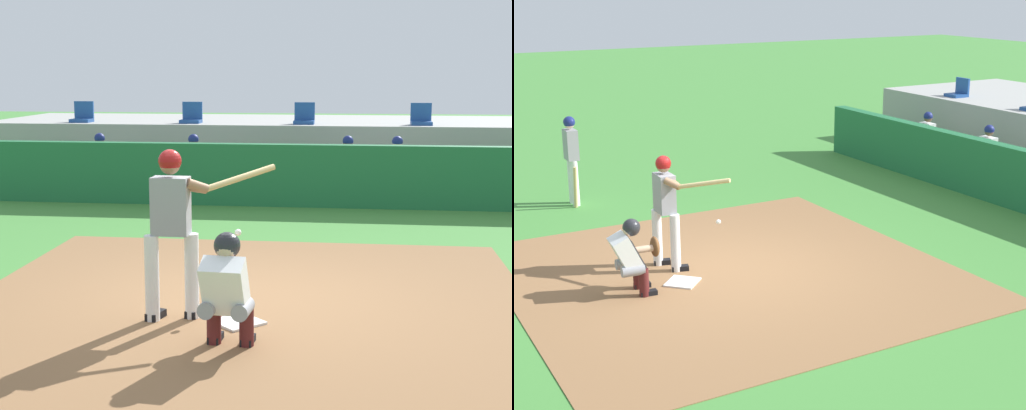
% 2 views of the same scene
% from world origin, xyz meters
% --- Properties ---
extents(ground_plane, '(80.00, 80.00, 0.00)m').
position_xyz_m(ground_plane, '(0.00, 0.00, 0.00)').
color(ground_plane, '#428438').
extents(dirt_infield, '(6.40, 6.40, 0.01)m').
position_xyz_m(dirt_infield, '(0.00, 0.00, 0.01)').
color(dirt_infield, olive).
rests_on(dirt_infield, ground).
extents(home_plate, '(0.62, 0.62, 0.02)m').
position_xyz_m(home_plate, '(0.00, -0.80, 0.02)').
color(home_plate, white).
rests_on(home_plate, dirt_infield).
extents(batter_at_plate, '(1.30, 0.80, 1.80)m').
position_xyz_m(batter_at_plate, '(-0.67, -0.74, 1.04)').
color(batter_at_plate, silver).
rests_on(batter_at_plate, ground).
extents(catcher_crouched, '(0.50, 1.78, 1.13)m').
position_xyz_m(catcher_crouched, '(0.01, -1.54, 0.61)').
color(catcher_crouched, gray).
rests_on(catcher_crouched, ground).
extents(on_deck_batter, '(0.58, 0.23, 1.79)m').
position_xyz_m(on_deck_batter, '(-4.98, -0.97, 1.02)').
color(on_deck_batter, silver).
rests_on(on_deck_batter, ground).
extents(dugout_player_0, '(0.49, 0.70, 1.30)m').
position_xyz_m(dugout_player_0, '(-4.17, 7.34, 0.67)').
color(dugout_player_0, '#939399').
rests_on(dugout_player_0, ground).
extents(dugout_player_1, '(0.49, 0.70, 1.30)m').
position_xyz_m(dugout_player_1, '(-2.16, 7.34, 0.67)').
color(dugout_player_1, '#939399').
rests_on(dugout_player_1, ground).
extents(stadium_seat_0, '(0.46, 0.46, 0.48)m').
position_xyz_m(stadium_seat_0, '(-5.20, 9.38, 1.53)').
color(stadium_seat_0, '#1E478C').
rests_on(stadium_seat_0, stands_platform).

